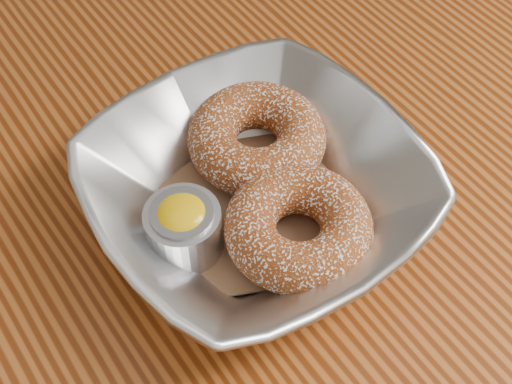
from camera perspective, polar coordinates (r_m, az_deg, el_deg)
table at (r=0.70m, az=7.47°, el=-1.14°), size 1.20×0.80×0.75m
serving_bowl at (r=0.54m, az=0.00°, el=0.02°), size 0.25×0.25×0.06m
parchment at (r=0.56m, az=0.00°, el=-1.30°), size 0.19×0.19×0.00m
donut_back at (r=0.57m, az=0.06°, el=4.36°), size 0.12×0.12×0.04m
donut_front at (r=0.52m, az=3.39°, el=-2.84°), size 0.12×0.12×0.04m
ramekin at (r=0.52m, az=-5.82°, el=-2.84°), size 0.06×0.06×0.05m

